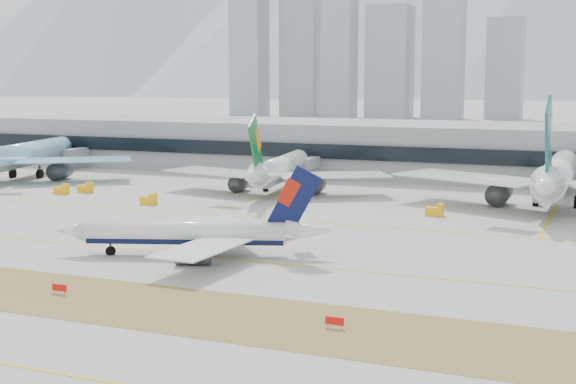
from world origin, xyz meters
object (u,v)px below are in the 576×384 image
at_px(widebody_eva, 278,170).
at_px(terminal, 427,150).
at_px(taxiing_airliner, 196,234).
at_px(widebody_cathay, 557,177).
at_px(widebody_korean, 24,156).

distance_m(widebody_eva, terminal, 55.02).
height_order(taxiing_airliner, terminal, terminal).
height_order(widebody_eva, terminal, widebody_eva).
bearing_deg(widebody_cathay, widebody_korean, 91.47).
distance_m(taxiing_airliner, terminal, 120.41).
bearing_deg(widebody_korean, widebody_cathay, -103.11).
bearing_deg(widebody_eva, widebody_korean, 82.66).
xyz_separation_m(taxiing_airliner, widebody_cathay, (48.64, 72.44, 3.14)).
bearing_deg(widebody_korean, taxiing_airliner, -140.93).
height_order(widebody_korean, widebody_cathay, widebody_cathay).
bearing_deg(terminal, widebody_cathay, -50.45).
distance_m(widebody_korean, widebody_cathay, 142.11).
distance_m(widebody_korean, widebody_eva, 76.93).
bearing_deg(widebody_cathay, terminal, 39.83).
height_order(widebody_cathay, terminal, widebody_cathay).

